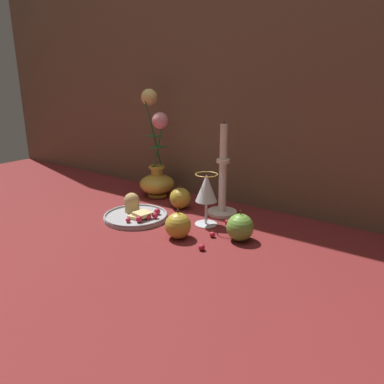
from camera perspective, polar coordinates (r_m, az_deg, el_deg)
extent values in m
plane|color=maroon|center=(1.14, -3.06, -4.49)|extent=(2.40, 2.40, 0.00)
cube|color=brown|center=(1.31, 5.16, 24.90)|extent=(2.40, 0.04, 1.20)
cylinder|color=gold|center=(1.39, -5.28, -0.37)|extent=(0.07, 0.07, 0.01)
ellipsoid|color=gold|center=(1.38, -5.33, 1.25)|extent=(0.13, 0.13, 0.07)
cylinder|color=gold|center=(1.37, -5.38, 3.03)|extent=(0.04, 0.04, 0.04)
torus|color=gold|center=(1.36, -5.40, 3.81)|extent=(0.06, 0.06, 0.01)
cylinder|color=#23662D|center=(1.36, -5.96, 9.02)|extent=(0.05, 0.03, 0.24)
ellipsoid|color=#23662D|center=(1.36, -5.90, 8.50)|extent=(0.08, 0.05, 0.00)
sphere|color=#EFD67A|center=(1.38, -6.52, 14.16)|extent=(0.06, 0.06, 0.06)
cylinder|color=#23662D|center=(1.33, -5.15, 7.21)|extent=(0.04, 0.02, 0.17)
ellipsoid|color=#23662D|center=(1.33, -5.18, 6.86)|extent=(0.07, 0.08, 0.00)
sphere|color=pink|center=(1.30, -4.89, 10.79)|extent=(0.06, 0.06, 0.06)
cylinder|color=#A3A3A8|center=(1.18, -8.54, -3.80)|extent=(0.20, 0.20, 0.01)
torus|color=#A3A3A8|center=(1.17, -8.56, -3.44)|extent=(0.20, 0.20, 0.01)
cylinder|color=tan|center=(1.20, -9.13, -2.12)|extent=(0.05, 0.05, 0.04)
sphere|color=tan|center=(1.20, -9.17, -1.27)|extent=(0.05, 0.05, 0.05)
cube|color=#DBBC7A|center=(1.15, -8.20, -3.69)|extent=(0.05, 0.05, 0.01)
cube|color=#DBBC7A|center=(1.14, -7.53, -3.30)|extent=(0.06, 0.06, 0.01)
sphere|color=#AD192D|center=(1.12, -9.70, -4.25)|extent=(0.01, 0.01, 0.01)
sphere|color=#AD192D|center=(1.12, -8.07, -4.14)|extent=(0.02, 0.02, 0.02)
sphere|color=#AD192D|center=(1.13, -6.71, -3.75)|extent=(0.02, 0.02, 0.02)
sphere|color=#AD192D|center=(1.14, -5.65, -3.59)|extent=(0.02, 0.02, 0.02)
sphere|color=#AD192D|center=(1.17, -5.42, -3.02)|extent=(0.02, 0.02, 0.02)
cylinder|color=silver|center=(1.12, 2.14, -4.83)|extent=(0.07, 0.07, 0.00)
cylinder|color=silver|center=(1.11, 2.16, -3.08)|extent=(0.01, 0.01, 0.07)
cone|color=silver|center=(1.08, 2.20, 0.64)|extent=(0.06, 0.06, 0.08)
cone|color=gold|center=(1.09, 2.20, 0.03)|extent=(0.06, 0.06, 0.06)
torus|color=gold|center=(1.07, 2.23, 2.71)|extent=(0.07, 0.07, 0.00)
cylinder|color=silver|center=(1.21, 4.57, -3.10)|extent=(0.10, 0.10, 0.01)
cylinder|color=silver|center=(1.18, 4.66, 0.74)|extent=(0.02, 0.02, 0.16)
cylinder|color=silver|center=(1.16, 4.76, 4.75)|extent=(0.04, 0.04, 0.01)
cylinder|color=silver|center=(1.15, 4.84, 7.60)|extent=(0.02, 0.02, 0.11)
cylinder|color=black|center=(1.14, 4.91, 10.50)|extent=(0.00, 0.00, 0.01)
sphere|color=#B2932D|center=(1.24, -1.80, -0.93)|extent=(0.07, 0.07, 0.07)
cylinder|color=#4C3319|center=(1.23, -1.82, 0.90)|extent=(0.00, 0.00, 0.01)
sphere|color=#B2932D|center=(1.02, -2.16, -5.13)|extent=(0.07, 0.07, 0.07)
cylinder|color=#4C3319|center=(1.00, -2.18, -2.91)|extent=(0.00, 0.00, 0.01)
sphere|color=#669938|center=(1.01, 7.20, -5.44)|extent=(0.07, 0.07, 0.07)
cylinder|color=#4C3319|center=(0.99, 7.29, -3.15)|extent=(0.00, 0.00, 0.01)
sphere|color=#AD192D|center=(0.96, 1.48, -8.42)|extent=(0.02, 0.02, 0.02)
sphere|color=#AD192D|center=(1.08, -3.69, -5.41)|extent=(0.02, 0.02, 0.02)
sphere|color=#AD192D|center=(1.03, 3.12, -6.49)|extent=(0.02, 0.02, 0.02)
sphere|color=#AD192D|center=(1.12, 5.38, -4.57)|extent=(0.01, 0.01, 0.01)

